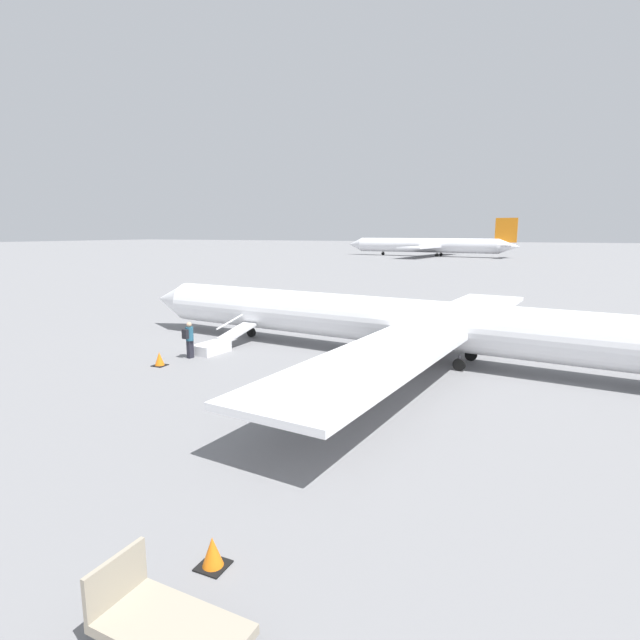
% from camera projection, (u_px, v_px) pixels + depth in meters
% --- Properties ---
extents(ground_plane, '(600.00, 600.00, 0.00)m').
position_uv_depth(ground_plane, '(405.00, 358.00, 23.85)').
color(ground_plane, slate).
extents(airplane_main, '(33.99, 26.49, 5.84)m').
position_uv_depth(airplane_main, '(424.00, 324.00, 23.09)').
color(airplane_main, white).
rests_on(airplane_main, ground).
extents(airplane_far_right, '(43.73, 33.51, 9.15)m').
position_uv_depth(airplane_far_right, '(429.00, 245.00, 123.71)').
color(airplane_far_right, silver).
rests_on(airplane_far_right, ground).
extents(boarding_stairs, '(1.42, 4.10, 1.53)m').
position_uv_depth(boarding_stairs, '(217.00, 345.00, 25.01)').
color(boarding_stairs, silver).
rests_on(boarding_stairs, ground).
extents(passenger, '(0.36, 0.55, 1.74)m').
position_uv_depth(passenger, '(189.00, 337.00, 23.58)').
color(passenger, '#23232D').
rests_on(passenger, ground).
extents(luggage_cart, '(2.24, 1.17, 1.22)m').
position_uv_depth(luggage_cart, '(165.00, 624.00, 7.03)').
color(luggage_cart, '#9E937F').
rests_on(luggage_cart, ground).
extents(traffic_cone_near_stairs, '(0.58, 0.58, 0.63)m').
position_uv_depth(traffic_cone_near_stairs, '(159.00, 359.00, 22.34)').
color(traffic_cone_near_stairs, black).
rests_on(traffic_cone_near_stairs, ground).
extents(traffic_cone_near_cart, '(0.52, 0.52, 0.58)m').
position_uv_depth(traffic_cone_near_cart, '(213.00, 553.00, 8.90)').
color(traffic_cone_near_cart, black).
rests_on(traffic_cone_near_cart, ground).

